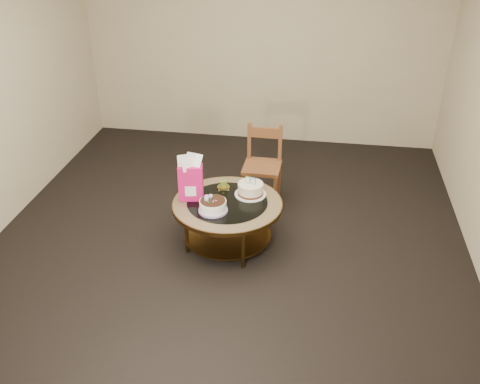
% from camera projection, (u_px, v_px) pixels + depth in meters
% --- Properties ---
extents(ground, '(5.00, 5.00, 0.00)m').
position_uv_depth(ground, '(228.00, 243.00, 5.11)').
color(ground, black).
rests_on(ground, ground).
extents(room_walls, '(4.52, 5.02, 2.61)m').
position_uv_depth(room_walls, '(226.00, 87.00, 4.34)').
color(room_walls, '#C5B695').
rests_on(room_walls, ground).
extents(coffee_table, '(1.02, 1.02, 0.46)m').
position_uv_depth(coffee_table, '(227.00, 209.00, 4.92)').
color(coffee_table, brown).
rests_on(coffee_table, ground).
extents(decorated_cake, '(0.26, 0.26, 0.15)m').
position_uv_depth(decorated_cake, '(213.00, 206.00, 4.72)').
color(decorated_cake, '#B291CD').
rests_on(decorated_cake, coffee_table).
extents(cream_cake, '(0.29, 0.29, 0.19)m').
position_uv_depth(cream_cake, '(250.00, 189.00, 4.96)').
color(cream_cake, white).
rests_on(cream_cake, coffee_table).
extents(gift_bag, '(0.24, 0.19, 0.44)m').
position_uv_depth(gift_bag, '(191.00, 178.00, 4.83)').
color(gift_bag, '#EF1666').
rests_on(gift_bag, coffee_table).
extents(pillar_candle, '(0.12, 0.12, 0.09)m').
position_uv_depth(pillar_candle, '(223.00, 186.00, 5.08)').
color(pillar_candle, tan).
rests_on(pillar_candle, coffee_table).
extents(dining_chair, '(0.39, 0.39, 0.83)m').
position_uv_depth(dining_chair, '(263.00, 165.00, 5.61)').
color(dining_chair, brown).
rests_on(dining_chair, ground).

